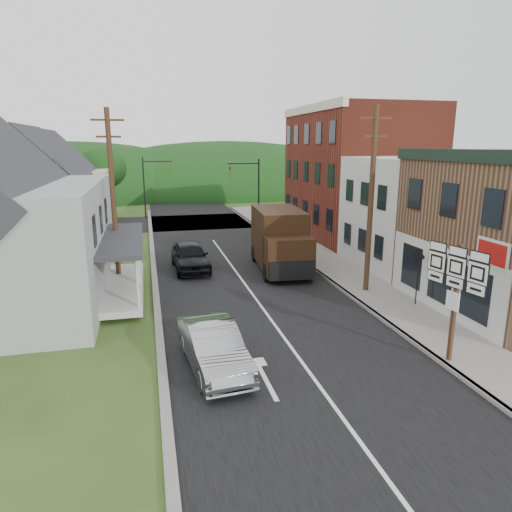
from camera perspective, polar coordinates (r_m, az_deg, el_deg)
ground at (r=18.56m, az=2.74°, el=-9.16°), size 120.00×120.00×0.00m
road at (r=27.79m, az=-3.02°, el=-1.32°), size 9.00×90.00×0.02m
cross_road at (r=44.26m, az=-7.08°, el=4.27°), size 60.00×9.00×0.02m
sidewalk_right at (r=27.60m, az=9.89°, el=-1.46°), size 2.80×55.00×0.15m
curb_right at (r=27.10m, az=7.27°, el=-1.64°), size 0.20×55.00×0.15m
curb_left at (r=25.43m, az=-12.55°, el=-2.94°), size 0.30×55.00×0.12m
storefront_white at (r=29.11m, az=20.40°, el=5.06°), size 8.00×7.00×6.50m
storefront_red at (r=37.16m, az=12.45°, el=10.02°), size 8.00×12.00×10.00m
house_blue at (r=34.14m, az=-24.00°, el=6.65°), size 7.14×8.16×7.28m
house_cream at (r=43.06m, az=-22.60°, el=8.02°), size 7.14×8.16×7.28m
utility_pole_right at (r=22.62m, az=14.18°, el=6.83°), size 1.60×0.26×9.00m
utility_pole_left at (r=24.59m, az=-17.45°, el=7.14°), size 1.60×0.26×9.00m
traffic_signal_right at (r=41.08m, az=-0.62°, el=8.93°), size 2.87×0.20×6.00m
traffic_signal_left at (r=47.03m, az=-13.00°, el=9.20°), size 2.87×0.20×6.00m
tree_left_d at (r=48.63m, az=-18.72°, el=10.30°), size 4.80×4.80×6.94m
forested_ridge at (r=71.92m, az=-9.68°, el=7.81°), size 90.00×30.00×16.00m
silver_sedan at (r=15.30m, az=-5.33°, el=-11.32°), size 2.09×4.73×1.51m
dark_sedan at (r=27.07m, az=-8.23°, el=-0.04°), size 2.12×4.93×1.66m
delivery_van at (r=26.65m, az=3.03°, el=1.99°), size 3.09×6.54×3.55m
route_sign_cluster at (r=16.16m, az=23.65°, el=-3.54°), size 0.56×2.25×4.00m
warning_sign at (r=21.60m, az=19.56°, el=-1.51°), size 0.30×0.67×2.63m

